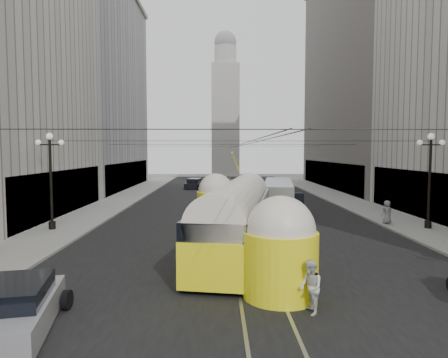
{
  "coord_description": "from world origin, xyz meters",
  "views": [
    {
      "loc": [
        -1.53,
        -8.39,
        5.33
      ],
      "look_at": [
        -1.24,
        12.2,
        3.89
      ],
      "focal_mm": 32.0,
      "sensor_mm": 36.0,
      "label": 1
    }
  ],
  "objects_px": {
    "streetcar": "(238,216)",
    "pedestrian_sidewalk_right": "(387,212)",
    "pedestrian_crossing_b": "(310,287)",
    "city_bus": "(278,196)",
    "sedan_silver": "(17,309)"
  },
  "relations": [
    {
      "from": "streetcar",
      "to": "pedestrian_crossing_b",
      "type": "height_order",
      "value": "streetcar"
    },
    {
      "from": "pedestrian_crossing_b",
      "to": "streetcar",
      "type": "bearing_deg",
      "value": -173.75
    },
    {
      "from": "city_bus",
      "to": "pedestrian_sidewalk_right",
      "type": "distance_m",
      "value": 8.99
    },
    {
      "from": "pedestrian_sidewalk_right",
      "to": "sedan_silver",
      "type": "bearing_deg",
      "value": 23.82
    },
    {
      "from": "city_bus",
      "to": "sedan_silver",
      "type": "xyz_separation_m",
      "value": [
        -11.07,
        -22.16,
        -0.83
      ]
    },
    {
      "from": "streetcar",
      "to": "pedestrian_sidewalk_right",
      "type": "relative_size",
      "value": 10.19
    },
    {
      "from": "pedestrian_sidewalk_right",
      "to": "pedestrian_crossing_b",
      "type": "bearing_deg",
      "value": 40.88
    },
    {
      "from": "streetcar",
      "to": "sedan_silver",
      "type": "height_order",
      "value": "streetcar"
    },
    {
      "from": "streetcar",
      "to": "sedan_silver",
      "type": "xyz_separation_m",
      "value": [
        -7.0,
        -9.8,
        -1.18
      ]
    },
    {
      "from": "city_bus",
      "to": "pedestrian_sidewalk_right",
      "type": "relative_size",
      "value": 6.63
    },
    {
      "from": "streetcar",
      "to": "city_bus",
      "type": "relative_size",
      "value": 1.54
    },
    {
      "from": "city_bus",
      "to": "pedestrian_sidewalk_right",
      "type": "height_order",
      "value": "city_bus"
    },
    {
      "from": "city_bus",
      "to": "sedan_silver",
      "type": "height_order",
      "value": "city_bus"
    },
    {
      "from": "streetcar",
      "to": "pedestrian_crossing_b",
      "type": "bearing_deg",
      "value": -77.15
    },
    {
      "from": "sedan_silver",
      "to": "pedestrian_crossing_b",
      "type": "distance_m",
      "value": 9.05
    }
  ]
}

